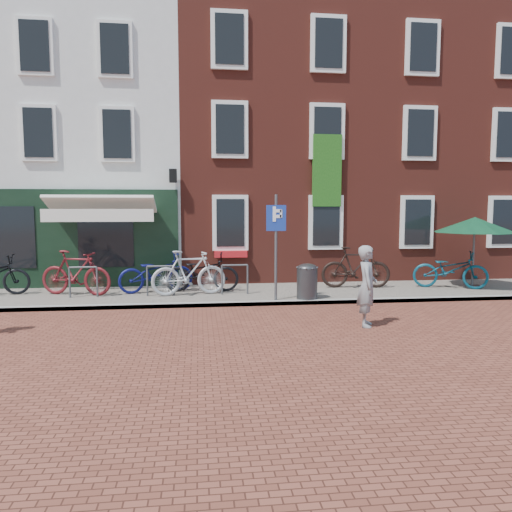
{
  "coord_description": "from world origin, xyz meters",
  "views": [
    {
      "loc": [
        -0.47,
        -11.77,
        2.45
      ],
      "look_at": [
        0.96,
        0.21,
        1.24
      ],
      "focal_mm": 33.71,
      "sensor_mm": 36.0,
      "label": 1
    }
  ],
  "objects": [
    {
      "name": "ground",
      "position": [
        0.0,
        0.0,
        0.0
      ],
      "size": [
        80.0,
        80.0,
        0.0
      ],
      "primitive_type": "plane",
      "color": "brown"
    },
    {
      "name": "sidewalk",
      "position": [
        1.0,
        1.5,
        0.05
      ],
      "size": [
        24.0,
        3.0,
        0.1
      ],
      "primitive_type": "cube",
      "color": "slate",
      "rests_on": "ground"
    },
    {
      "name": "building_stucco",
      "position": [
        -5.0,
        7.0,
        4.5
      ],
      "size": [
        8.0,
        8.0,
        9.0
      ],
      "primitive_type": "cube",
      "color": "silver",
      "rests_on": "ground"
    },
    {
      "name": "building_brick_mid",
      "position": [
        2.0,
        7.0,
        5.0
      ],
      "size": [
        6.0,
        8.0,
        10.0
      ],
      "primitive_type": "cube",
      "color": "maroon",
      "rests_on": "ground"
    },
    {
      "name": "building_brick_right",
      "position": [
        8.0,
        7.0,
        5.0
      ],
      "size": [
        6.0,
        8.0,
        10.0
      ],
      "primitive_type": "cube",
      "color": "maroon",
      "rests_on": "ground"
    },
    {
      "name": "litter_bin",
      "position": [
        2.31,
        0.3,
        0.61
      ],
      "size": [
        0.53,
        0.53,
        0.98
      ],
      "color": "#38383A",
      "rests_on": "sidewalk"
    },
    {
      "name": "parking_sign",
      "position": [
        1.48,
        0.24,
        1.82
      ],
      "size": [
        0.5,
        0.08,
        2.69
      ],
      "color": "#4C4C4F",
      "rests_on": "sidewalk"
    },
    {
      "name": "parasol",
      "position": [
        7.54,
        1.39,
        2.05
      ],
      "size": [
        2.34,
        2.34,
        2.19
      ],
      "color": "#4C4C4F",
      "rests_on": "sidewalk"
    },
    {
      "name": "woman",
      "position": [
        2.98,
        -2.29,
        0.84
      ],
      "size": [
        0.57,
        0.71,
        1.69
      ],
      "primitive_type": "imported",
      "rotation": [
        0.0,
        0.0,
        1.27
      ],
      "color": "gray",
      "rests_on": "ground"
    },
    {
      "name": "bicycle_1",
      "position": [
        -3.78,
        1.57,
        0.71
      ],
      "size": [
        2.1,
        1.14,
        1.22
      ],
      "primitive_type": "imported",
      "rotation": [
        0.0,
        0.0,
        1.28
      ],
      "color": "maroon",
      "rests_on": "sidewalk"
    },
    {
      "name": "bicycle_2",
      "position": [
        -1.66,
        1.79,
        0.65
      ],
      "size": [
        2.21,
        1.3,
        1.1
      ],
      "primitive_type": "imported",
      "rotation": [
        0.0,
        0.0,
        1.86
      ],
      "color": "#0E1151",
      "rests_on": "sidewalk"
    },
    {
      "name": "bicycle_3",
      "position": [
        -0.74,
        1.21,
        0.71
      ],
      "size": [
        2.09,
        0.92,
        1.22
      ],
      "primitive_type": "imported",
      "rotation": [
        0.0,
        0.0,
        1.75
      ],
      "color": "#ADADB0",
      "rests_on": "sidewalk"
    },
    {
      "name": "bicycle_4",
      "position": [
        -0.4,
        1.74,
        0.65
      ],
      "size": [
        2.13,
        0.87,
        1.1
      ],
      "primitive_type": "imported",
      "rotation": [
        0.0,
        0.0,
        1.5
      ],
      "color": "black",
      "rests_on": "sidewalk"
    },
    {
      "name": "bicycle_5",
      "position": [
        4.12,
        1.83,
        0.71
      ],
      "size": [
        2.08,
        0.84,
        1.22
      ],
      "primitive_type": "imported",
      "rotation": [
        0.0,
        0.0,
        1.44
      ],
      "color": "black",
      "rests_on": "sidewalk"
    },
    {
      "name": "bicycle_6",
      "position": [
        6.86,
        1.44,
        0.65
      ],
      "size": [
        2.21,
        1.49,
        1.1
      ],
      "primitive_type": "imported",
      "rotation": [
        0.0,
        0.0,
        1.17
      ],
      "color": "#0A3E52",
      "rests_on": "sidewalk"
    }
  ]
}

